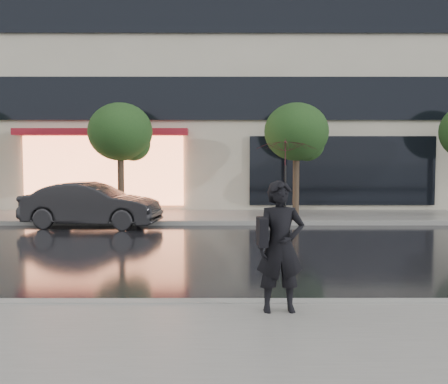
{
  "coord_description": "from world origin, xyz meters",
  "views": [
    {
      "loc": [
        0.5,
        -9.18,
        2.36
      ],
      "look_at": [
        0.52,
        3.78,
        1.4
      ],
      "focal_mm": 45.0,
      "sensor_mm": 36.0,
      "label": 1
    }
  ],
  "objects": [
    {
      "name": "ground",
      "position": [
        0.0,
        0.0,
        0.0
      ],
      "size": [
        120.0,
        120.0,
        0.0
      ],
      "primitive_type": "plane",
      "color": "black",
      "rests_on": "ground"
    },
    {
      "name": "sidewalk_near",
      "position": [
        0.0,
        -3.25,
        0.06
      ],
      "size": [
        60.0,
        4.5,
        0.12
      ],
      "primitive_type": "cube",
      "color": "slate",
      "rests_on": "ground"
    },
    {
      "name": "sidewalk_far",
      "position": [
        0.0,
        10.25,
        0.06
      ],
      "size": [
        60.0,
        3.5,
        0.12
      ],
      "primitive_type": "cube",
      "color": "slate",
      "rests_on": "ground"
    },
    {
      "name": "curb_near",
      "position": [
        0.0,
        -1.0,
        0.07
      ],
      "size": [
        60.0,
        0.25,
        0.14
      ],
      "primitive_type": "cube",
      "color": "gray",
      "rests_on": "ground"
    },
    {
      "name": "curb_far",
      "position": [
        0.0,
        8.5,
        0.07
      ],
      "size": [
        60.0,
        0.25,
        0.14
      ],
      "primitive_type": "cube",
      "color": "gray",
      "rests_on": "ground"
    },
    {
      "name": "office_building",
      "position": [
        -0.0,
        17.97,
        9.0
      ],
      "size": [
        30.0,
        12.76,
        18.0
      ],
      "color": "beige",
      "rests_on": "ground"
    },
    {
      "name": "tree_mid_west",
      "position": [
        -2.94,
        10.03,
        2.92
      ],
      "size": [
        2.2,
        2.2,
        3.99
      ],
      "color": "#33261C",
      "rests_on": "ground"
    },
    {
      "name": "tree_mid_east",
      "position": [
        3.06,
        10.03,
        2.92
      ],
      "size": [
        2.2,
        2.2,
        3.99
      ],
      "color": "#33261C",
      "rests_on": "ground"
    },
    {
      "name": "parked_car",
      "position": [
        -3.56,
        8.0,
        0.69
      ],
      "size": [
        4.35,
        2.0,
        1.38
      ],
      "primitive_type": "imported",
      "rotation": [
        0.0,
        0.0,
        1.44
      ],
      "color": "black",
      "rests_on": "ground"
    },
    {
      "name": "pedestrian_with_umbrella",
      "position": [
        1.32,
        -1.5,
        1.59
      ],
      "size": [
        0.9,
        0.92,
        2.4
      ],
      "rotation": [
        0.0,
        0.0,
        0.09
      ],
      "color": "black",
      "rests_on": "sidewalk_near"
    }
  ]
}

